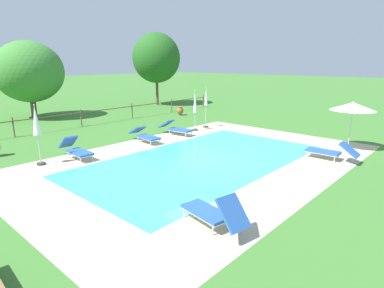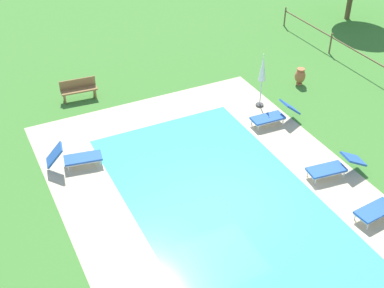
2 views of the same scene
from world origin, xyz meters
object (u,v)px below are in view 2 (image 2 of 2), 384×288
at_px(sun_lounger_north_far, 334,167).
at_px(patio_umbrella_closed_row_centre, 262,71).
at_px(sun_lounger_north_near_steps, 274,115).
at_px(wooden_bench_lawn_side, 79,89).
at_px(sun_lounger_south_near_corner, 382,206).
at_px(terracotta_urn_near_fence, 300,76).
at_px(sun_lounger_north_mid, 75,157).

distance_m(sun_lounger_north_far, patio_umbrella_closed_row_centre, 5.18).
distance_m(sun_lounger_north_near_steps, wooden_bench_lawn_side, 8.18).
height_order(sun_lounger_south_near_corner, terracotta_urn_near_fence, sun_lounger_south_near_corner).
height_order(sun_lounger_north_far, wooden_bench_lawn_side, wooden_bench_lawn_side).
xyz_separation_m(patio_umbrella_closed_row_centre, terracotta_urn_near_fence, (-0.80, 2.57, -1.19)).
height_order(sun_lounger_north_far, sun_lounger_south_near_corner, sun_lounger_south_near_corner).
height_order(wooden_bench_lawn_side, terracotta_urn_near_fence, wooden_bench_lawn_side).
distance_m(sun_lounger_north_mid, sun_lounger_north_far, 8.87).
xyz_separation_m(sun_lounger_south_near_corner, wooden_bench_lawn_side, (-11.11, -6.33, 0.11)).
xyz_separation_m(sun_lounger_north_near_steps, terracotta_urn_near_fence, (-2.17, 2.80, 0.03)).
bearing_deg(wooden_bench_lawn_side, sun_lounger_north_mid, -17.81).
bearing_deg(sun_lounger_north_near_steps, sun_lounger_south_near_corner, 0.47).
bearing_deg(terracotta_urn_near_fence, wooden_bench_lawn_side, -108.66).
height_order(sun_lounger_north_far, patio_umbrella_closed_row_centre, patio_umbrella_closed_row_centre).
distance_m(sun_lounger_north_mid, terracotta_urn_near_fence, 10.63).
xyz_separation_m(sun_lounger_north_near_steps, sun_lounger_north_far, (3.65, -0.01, -0.02)).
xyz_separation_m(sun_lounger_north_mid, terracotta_urn_near_fence, (-1.47, 10.53, 0.02)).
distance_m(sun_lounger_north_mid, patio_umbrella_closed_row_centre, 8.08).
bearing_deg(sun_lounger_north_mid, sun_lounger_north_far, 60.64).
height_order(patio_umbrella_closed_row_centre, terracotta_urn_near_fence, patio_umbrella_closed_row_centre).
height_order(sun_lounger_north_mid, patio_umbrella_closed_row_centre, patio_umbrella_closed_row_centre).
bearing_deg(wooden_bench_lawn_side, sun_lounger_north_far, 35.22).
xyz_separation_m(sun_lounger_south_near_corner, terracotta_urn_near_fence, (-8.05, 2.75, 0.05)).
height_order(sun_lounger_south_near_corner, wooden_bench_lawn_side, wooden_bench_lawn_side).
distance_m(sun_lounger_north_far, sun_lounger_south_near_corner, 2.22).
bearing_deg(patio_umbrella_closed_row_centre, wooden_bench_lawn_side, -120.73).
relative_size(wooden_bench_lawn_side, terracotta_urn_near_fence, 2.01).
xyz_separation_m(sun_lounger_south_near_corner, patio_umbrella_closed_row_centre, (-7.24, 0.18, 1.23)).
bearing_deg(patio_umbrella_closed_row_centre, sun_lounger_north_far, -2.63).
height_order(patio_umbrella_closed_row_centre, wooden_bench_lawn_side, patio_umbrella_closed_row_centre).
xyz_separation_m(patio_umbrella_closed_row_centre, wooden_bench_lawn_side, (-3.87, -6.50, -1.13)).
distance_m(patio_umbrella_closed_row_centre, wooden_bench_lawn_side, 7.65).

